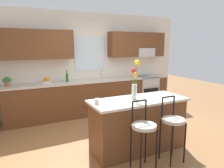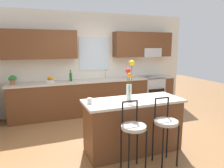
{
  "view_description": "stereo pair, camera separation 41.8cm",
  "coord_description": "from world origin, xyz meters",
  "px_view_note": "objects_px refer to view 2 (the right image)",
  "views": [
    {
      "loc": [
        -2.01,
        -3.49,
        1.84
      ],
      "look_at": [
        -0.03,
        0.55,
        1.0
      ],
      "focal_mm": 33.64,
      "sensor_mm": 36.0,
      "label": 1
    },
    {
      "loc": [
        -1.63,
        -3.65,
        1.84
      ],
      "look_at": [
        -0.03,
        0.55,
        1.0
      ],
      "focal_mm": 33.64,
      "sensor_mm": 36.0,
      "label": 2
    }
  ],
  "objects_px": {
    "kitchen_island": "(133,125)",
    "fruit_bowl_oranges": "(50,80)",
    "mug_ceramic": "(90,101)",
    "potted_plant_small": "(13,79)",
    "bar_stool_near": "(133,130)",
    "bottle_olive_oil": "(71,77)",
    "oven_range": "(151,92)",
    "flower_vase": "(129,80)",
    "bar_stool_middle": "(166,125)"
  },
  "relations": [
    {
      "from": "mug_ceramic",
      "to": "kitchen_island",
      "type": "bearing_deg",
      "value": -2.36
    },
    {
      "from": "fruit_bowl_oranges",
      "to": "oven_range",
      "type": "bearing_deg",
      "value": -0.58
    },
    {
      "from": "bar_stool_near",
      "to": "kitchen_island",
      "type": "bearing_deg",
      "value": 64.02
    },
    {
      "from": "mug_ceramic",
      "to": "bottle_olive_oil",
      "type": "xyz_separation_m",
      "value": [
        0.09,
        2.22,
        0.07
      ]
    },
    {
      "from": "fruit_bowl_oranges",
      "to": "potted_plant_small",
      "type": "relative_size",
      "value": 1.08
    },
    {
      "from": "flower_vase",
      "to": "mug_ceramic",
      "type": "bearing_deg",
      "value": -179.79
    },
    {
      "from": "oven_range",
      "to": "bar_stool_middle",
      "type": "bearing_deg",
      "value": -117.27
    },
    {
      "from": "potted_plant_small",
      "to": "bar_stool_near",
      "type": "bearing_deg",
      "value": -58.06
    },
    {
      "from": "kitchen_island",
      "to": "bottle_olive_oil",
      "type": "distance_m",
      "value": 2.41
    },
    {
      "from": "oven_range",
      "to": "flower_vase",
      "type": "height_order",
      "value": "flower_vase"
    },
    {
      "from": "bar_stool_middle",
      "to": "potted_plant_small",
      "type": "bearing_deg",
      "value": 129.32
    },
    {
      "from": "fruit_bowl_oranges",
      "to": "bottle_olive_oil",
      "type": "height_order",
      "value": "bottle_olive_oil"
    },
    {
      "from": "bar_stool_middle",
      "to": "bottle_olive_oil",
      "type": "relative_size",
      "value": 3.56
    },
    {
      "from": "bar_stool_middle",
      "to": "mug_ceramic",
      "type": "relative_size",
      "value": 11.58
    },
    {
      "from": "kitchen_island",
      "to": "bottle_olive_oil",
      "type": "height_order",
      "value": "bottle_olive_oil"
    },
    {
      "from": "mug_ceramic",
      "to": "potted_plant_small",
      "type": "xyz_separation_m",
      "value": [
        -1.27,
        2.22,
        0.08
      ]
    },
    {
      "from": "bar_stool_near",
      "to": "potted_plant_small",
      "type": "distance_m",
      "value": 3.34
    },
    {
      "from": "mug_ceramic",
      "to": "potted_plant_small",
      "type": "relative_size",
      "value": 0.41
    },
    {
      "from": "oven_range",
      "to": "bar_stool_near",
      "type": "xyz_separation_m",
      "value": [
        -1.99,
        -2.79,
        0.18
      ]
    },
    {
      "from": "flower_vase",
      "to": "fruit_bowl_oranges",
      "type": "height_order",
      "value": "flower_vase"
    },
    {
      "from": "bar_stool_near",
      "to": "mug_ceramic",
      "type": "relative_size",
      "value": 11.58
    },
    {
      "from": "oven_range",
      "to": "fruit_bowl_oranges",
      "type": "height_order",
      "value": "fruit_bowl_oranges"
    },
    {
      "from": "potted_plant_small",
      "to": "mug_ceramic",
      "type": "bearing_deg",
      "value": -60.18
    },
    {
      "from": "flower_vase",
      "to": "fruit_bowl_oranges",
      "type": "bearing_deg",
      "value": 116.81
    },
    {
      "from": "oven_range",
      "to": "bottle_olive_oil",
      "type": "height_order",
      "value": "bottle_olive_oil"
    },
    {
      "from": "kitchen_island",
      "to": "bar_stool_middle",
      "type": "distance_m",
      "value": 0.65
    },
    {
      "from": "fruit_bowl_oranges",
      "to": "potted_plant_small",
      "type": "height_order",
      "value": "potted_plant_small"
    },
    {
      "from": "bottle_olive_oil",
      "to": "potted_plant_small",
      "type": "bearing_deg",
      "value": -179.96
    },
    {
      "from": "kitchen_island",
      "to": "potted_plant_small",
      "type": "relative_size",
      "value": 7.71
    },
    {
      "from": "bar_stool_middle",
      "to": "potted_plant_small",
      "type": "xyz_separation_m",
      "value": [
        -2.3,
        2.81,
        0.41
      ]
    },
    {
      "from": "bar_stool_near",
      "to": "fruit_bowl_oranges",
      "type": "bearing_deg",
      "value": 107.89
    },
    {
      "from": "bar_stool_near",
      "to": "potted_plant_small",
      "type": "xyz_separation_m",
      "value": [
        -1.75,
        2.81,
        0.41
      ]
    },
    {
      "from": "bar_stool_middle",
      "to": "oven_range",
      "type": "bearing_deg",
      "value": 62.73
    },
    {
      "from": "bottle_olive_oil",
      "to": "potted_plant_small",
      "type": "relative_size",
      "value": 1.32
    },
    {
      "from": "bar_stool_near",
      "to": "bar_stool_middle",
      "type": "distance_m",
      "value": 0.55
    },
    {
      "from": "oven_range",
      "to": "bottle_olive_oil",
      "type": "distance_m",
      "value": 2.45
    },
    {
      "from": "potted_plant_small",
      "to": "oven_range",
      "type": "bearing_deg",
      "value": -0.37
    },
    {
      "from": "oven_range",
      "to": "potted_plant_small",
      "type": "relative_size",
      "value": 4.16
    },
    {
      "from": "kitchen_island",
      "to": "bar_stool_middle",
      "type": "height_order",
      "value": "bar_stool_middle"
    },
    {
      "from": "oven_range",
      "to": "mug_ceramic",
      "type": "relative_size",
      "value": 10.22
    },
    {
      "from": "oven_range",
      "to": "mug_ceramic",
      "type": "height_order",
      "value": "mug_ceramic"
    },
    {
      "from": "potted_plant_small",
      "to": "kitchen_island",
      "type": "bearing_deg",
      "value": -47.94
    },
    {
      "from": "bar_stool_near",
      "to": "flower_vase",
      "type": "relative_size",
      "value": 1.55
    },
    {
      "from": "kitchen_island",
      "to": "fruit_bowl_oranges",
      "type": "xyz_separation_m",
      "value": [
        -1.18,
        2.25,
        0.51
      ]
    },
    {
      "from": "bar_stool_middle",
      "to": "mug_ceramic",
      "type": "height_order",
      "value": "bar_stool_middle"
    },
    {
      "from": "bottle_olive_oil",
      "to": "mug_ceramic",
      "type": "bearing_deg",
      "value": -92.24
    },
    {
      "from": "oven_range",
      "to": "bottle_olive_oil",
      "type": "xyz_separation_m",
      "value": [
        -2.38,
        0.02,
        0.58
      ]
    },
    {
      "from": "bar_stool_middle",
      "to": "mug_ceramic",
      "type": "distance_m",
      "value": 1.24
    },
    {
      "from": "flower_vase",
      "to": "mug_ceramic",
      "type": "height_order",
      "value": "flower_vase"
    },
    {
      "from": "kitchen_island",
      "to": "flower_vase",
      "type": "bearing_deg",
      "value": 151.69
    }
  ]
}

